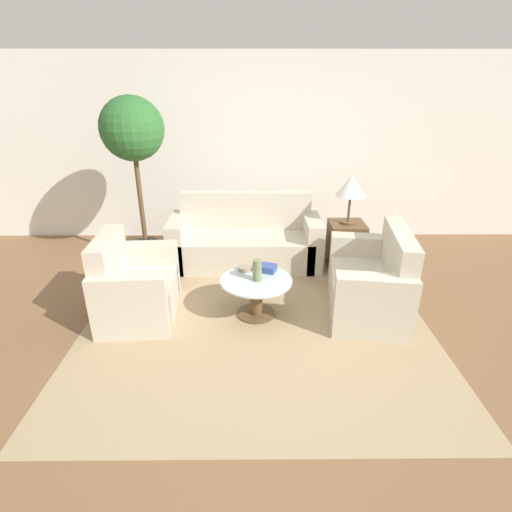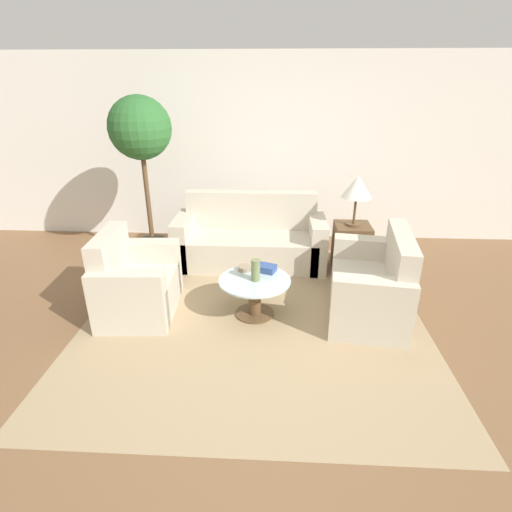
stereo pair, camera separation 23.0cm
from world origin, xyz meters
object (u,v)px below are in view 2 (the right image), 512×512
(armchair, at_px, (134,285))
(coffee_table, at_px, (255,292))
(table_lamp, at_px, (357,188))
(bowl, at_px, (245,268))
(loveseat, at_px, (375,287))
(potted_plant, at_px, (141,137))
(book_stack, at_px, (265,268))
(sofa_main, at_px, (250,241))
(vase, at_px, (256,270))

(armchair, height_order, coffee_table, armchair)
(table_lamp, distance_m, bowl, 1.71)
(loveseat, distance_m, table_lamp, 1.31)
(armchair, relative_size, table_lamp, 1.64)
(table_lamp, bearing_deg, coffee_table, -134.70)
(armchair, height_order, potted_plant, potted_plant)
(coffee_table, xyz_separation_m, table_lamp, (1.15, 1.16, 0.80))
(book_stack, bearing_deg, bowl, -162.79)
(sofa_main, relative_size, loveseat, 1.46)
(table_lamp, bearing_deg, vase, -134.18)
(coffee_table, distance_m, potted_plant, 2.39)
(armchair, distance_m, book_stack, 1.37)
(loveseat, height_order, table_lamp, table_lamp)
(sofa_main, height_order, vase, sofa_main)
(loveseat, relative_size, potted_plant, 0.63)
(loveseat, distance_m, book_stack, 1.13)
(coffee_table, height_order, potted_plant, potted_plant)
(book_stack, bearing_deg, coffee_table, -96.79)
(sofa_main, distance_m, coffee_table, 1.32)
(loveseat, bearing_deg, sofa_main, -123.98)
(armchair, distance_m, vase, 1.28)
(bowl, bearing_deg, coffee_table, -61.01)
(loveseat, xyz_separation_m, bowl, (-1.33, 0.11, 0.13))
(sofa_main, relative_size, vase, 8.60)
(coffee_table, relative_size, potted_plant, 0.35)
(table_lamp, xyz_separation_m, vase, (-1.14, -1.18, -0.54))
(table_lamp, xyz_separation_m, bowl, (-1.27, -0.96, -0.63))
(armchair, distance_m, potted_plant, 1.88)
(sofa_main, distance_m, loveseat, 1.81)
(armchair, xyz_separation_m, loveseat, (2.46, 0.09, -0.00))
(armchair, bearing_deg, vase, -94.52)
(sofa_main, xyz_separation_m, bowl, (0.01, -1.11, 0.13))
(coffee_table, bearing_deg, bowl, 118.99)
(bowl, xyz_separation_m, book_stack, (0.22, -0.01, 0.01))
(loveseat, xyz_separation_m, book_stack, (-1.12, 0.10, 0.14))
(armchair, height_order, bowl, armchair)
(armchair, xyz_separation_m, book_stack, (1.35, 0.18, 0.14))
(vase, bearing_deg, book_stack, 66.57)
(table_lamp, bearing_deg, bowl, -142.99)
(armchair, xyz_separation_m, bowl, (1.13, 0.19, 0.13))
(sofa_main, distance_m, armchair, 1.72)
(table_lamp, bearing_deg, loveseat, -86.52)
(vase, height_order, bowl, vase)
(potted_plant, bearing_deg, bowl, -40.55)
(coffee_table, relative_size, book_stack, 2.95)
(table_lamp, distance_m, potted_plant, 2.66)
(table_lamp, distance_m, vase, 1.73)
(book_stack, bearing_deg, sofa_main, 121.67)
(sofa_main, distance_m, bowl, 1.12)
(bowl, bearing_deg, book_stack, -2.88)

